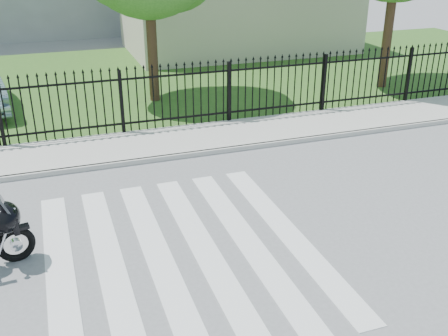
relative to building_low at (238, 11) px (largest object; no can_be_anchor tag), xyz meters
name	(u,v)px	position (x,y,z in m)	size (l,w,h in m)	color
ground	(181,252)	(-7.00, -16.00, -1.75)	(120.00, 120.00, 0.00)	slate
crosswalk	(181,252)	(-7.00, -16.00, -1.74)	(5.00, 5.50, 0.01)	silver
sidewalk	(131,147)	(-7.00, -11.00, -1.69)	(40.00, 2.00, 0.12)	#ADAAA3
curb	(138,161)	(-7.00, -12.00, -1.69)	(40.00, 0.12, 0.12)	#ADAAA3
grass_strip	(98,82)	(-7.00, -4.00, -1.74)	(40.00, 12.00, 0.02)	#2C541C
iron_fence	(122,104)	(-7.00, -10.00, -0.85)	(26.00, 0.04, 1.80)	black
building_low	(238,11)	(0.00, 0.00, 0.00)	(10.00, 6.00, 3.50)	#BCB49D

